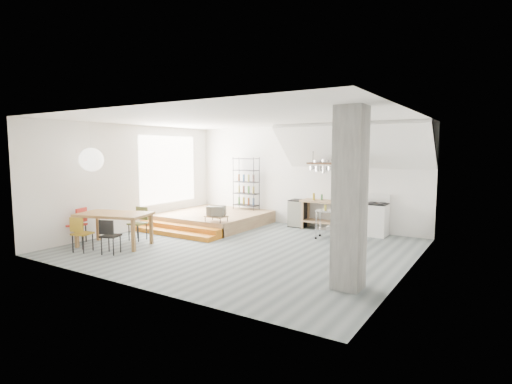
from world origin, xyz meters
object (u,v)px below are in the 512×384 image
Objects in this scene: stove at (376,219)px; mini_fridge at (298,213)px; dining_table at (114,217)px; rolling_cart at (331,221)px.

stove reaches higher than mini_fridge.
stove is 1.36× the size of mini_fridge.
stove is 7.17m from dining_table.
mini_fridge is (-2.50, 0.04, -0.05)m from stove.
dining_table is 2.31× the size of mini_fridge.
stove reaches higher than rolling_cart.
mini_fridge reaches higher than dining_table.
rolling_cart is (-0.92, -1.12, 0.04)m from stove.
rolling_cart is at bearing -129.39° from stove.
mini_fridge is at bearing 178.99° from stove.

